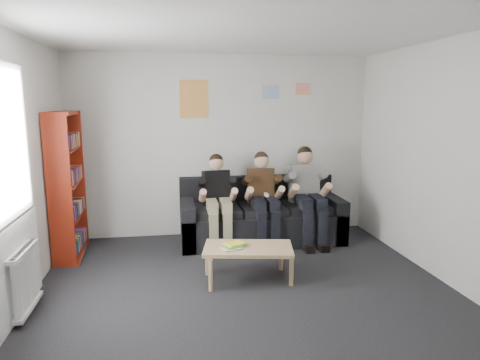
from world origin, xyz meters
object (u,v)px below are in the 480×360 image
Objects in this scene: sofa at (260,218)px; person_left at (218,201)px; coffee_table at (248,251)px; person_middle at (264,199)px; person_right at (308,195)px; bookshelf at (68,186)px.

person_left is (-0.65, -0.20, 0.33)m from sofa.
person_middle is at bearing 70.02° from coffee_table.
coffee_table is 1.66m from person_right.
coffee_table is (2.16, -1.16, -0.60)m from bookshelf.
person_right reaches higher than person_left.
person_left is 1.30m from person_right.
person_middle is (0.65, -0.00, 0.01)m from person_left.
sofa is 2.68m from bookshelf.
person_right is (3.25, 0.06, -0.26)m from bookshelf.
person_left is (-0.21, 1.22, 0.31)m from coffee_table.
sofa is 1.69× the size of person_right.
bookshelf reaches higher than sofa.
sofa is 1.80× the size of person_left.
bookshelf is 1.97m from person_left.
sofa is 1.77× the size of person_middle.
sofa is 1.23× the size of bookshelf.
person_left is at bearing -162.62° from sofa.
person_middle is at bearing -90.00° from sofa.
person_left reaches higher than sofa.
coffee_table is (-0.44, -1.42, 0.03)m from sofa.
bookshelf is 2.61m from person_middle.
person_right is at bearing -7.08° from person_left.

